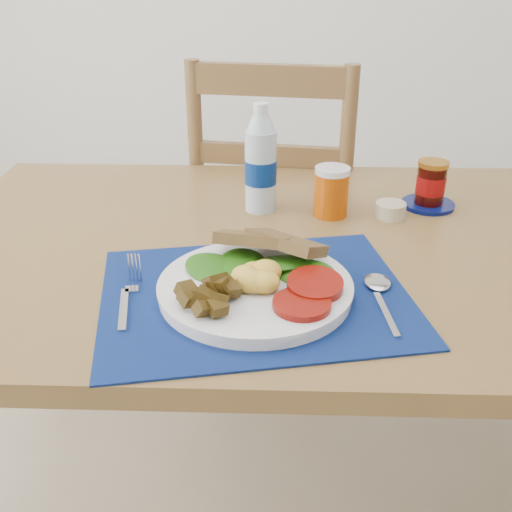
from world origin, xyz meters
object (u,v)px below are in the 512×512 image
(water_bottle, at_px, (261,164))
(juice_glass, at_px, (331,193))
(breakfast_plate, at_px, (251,284))
(jam_on_saucer, at_px, (430,187))
(chair_far, at_px, (275,196))

(water_bottle, distance_m, juice_glass, 0.16)
(breakfast_plate, distance_m, juice_glass, 0.38)
(water_bottle, distance_m, jam_on_saucer, 0.38)
(water_bottle, bearing_deg, chair_far, 85.50)
(juice_glass, bearing_deg, chair_far, 104.53)
(water_bottle, xyz_separation_m, juice_glass, (0.15, -0.03, -0.05))
(chair_far, xyz_separation_m, juice_glass, (0.12, -0.45, 0.19))
(breakfast_plate, bearing_deg, water_bottle, 108.71)
(juice_glass, distance_m, jam_on_saucer, 0.23)
(water_bottle, height_order, juice_glass, water_bottle)
(breakfast_plate, relative_size, juice_glass, 3.14)
(chair_far, height_order, juice_glass, chair_far)
(breakfast_plate, bearing_deg, chair_far, 106.75)
(water_bottle, relative_size, jam_on_saucer, 2.02)
(chair_far, height_order, breakfast_plate, chair_far)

